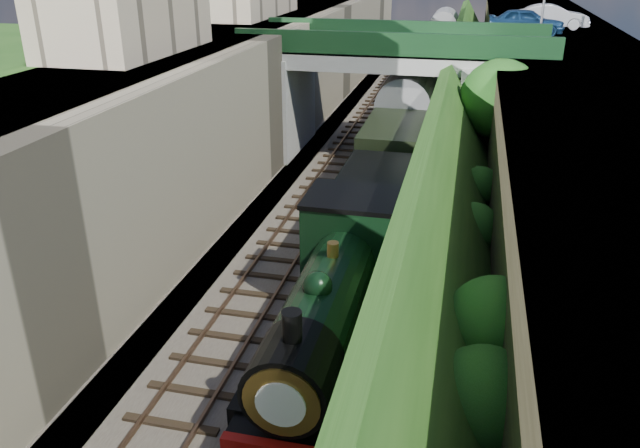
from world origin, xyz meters
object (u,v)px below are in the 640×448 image
(tree, at_px, (502,102))
(car_silver, at_px, (552,17))
(road_bridge, at_px, (403,87))
(tender, at_px, (372,213))
(car_blue, at_px, (526,21))
(locomotive, at_px, (331,303))

(tree, bearing_deg, car_silver, 77.90)
(road_bridge, height_order, tree, road_bridge)
(road_bridge, relative_size, car_silver, 3.55)
(road_bridge, distance_m, tender, 12.36)
(road_bridge, distance_m, car_blue, 9.60)
(tree, bearing_deg, car_blue, 82.83)
(car_blue, distance_m, tender, 20.33)
(tree, distance_m, car_blue, 12.03)
(car_blue, bearing_deg, tender, 165.29)
(road_bridge, relative_size, car_blue, 3.62)
(car_silver, bearing_deg, tree, 166.10)
(car_blue, xyz_separation_m, tender, (-6.19, -18.60, -5.38))
(car_blue, distance_m, locomotive, 27.17)
(locomotive, relative_size, tender, 1.70)
(tender, bearing_deg, locomotive, -90.00)
(tree, bearing_deg, road_bridge, 133.60)
(road_bridge, xyz_separation_m, locomotive, (0.26, -19.47, -2.18))
(locomotive, bearing_deg, tender, 90.00)
(road_bridge, relative_size, tender, 2.67)
(tree, bearing_deg, tender, -124.37)
(tree, bearing_deg, locomotive, -108.30)
(tree, height_order, locomotive, tree)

